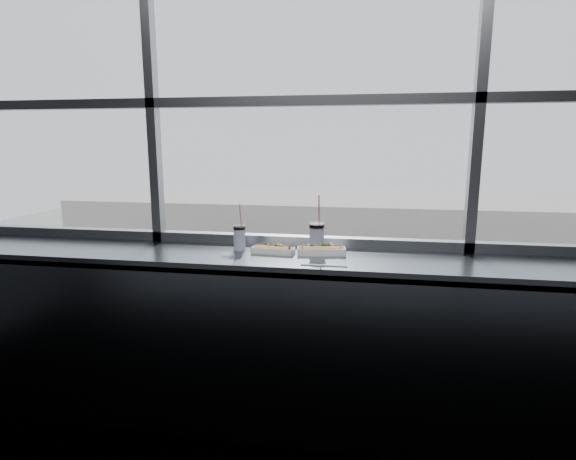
% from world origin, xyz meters
% --- Properties ---
extents(wall_back_lower, '(6.00, 0.00, 6.00)m').
position_xyz_m(wall_back_lower, '(0.00, 1.50, 0.55)').
color(wall_back_lower, black).
rests_on(wall_back_lower, ground).
extents(window_glass, '(6.00, 0.00, 6.00)m').
position_xyz_m(window_glass, '(0.00, 1.52, 2.30)').
color(window_glass, silver).
rests_on(window_glass, ground).
extents(window_mullions, '(6.00, 0.08, 2.40)m').
position_xyz_m(window_mullions, '(0.00, 1.50, 2.30)').
color(window_mullions, gray).
rests_on(window_mullions, ground).
extents(counter, '(6.00, 0.55, 0.06)m').
position_xyz_m(counter, '(0.00, 1.23, 1.07)').
color(counter, slate).
rests_on(counter, ground).
extents(counter_fascia, '(6.00, 0.04, 1.04)m').
position_xyz_m(counter_fascia, '(0.00, 0.97, 0.55)').
color(counter_fascia, slate).
rests_on(counter_fascia, ground).
extents(hotdog_tray_left, '(0.26, 0.10, 0.06)m').
position_xyz_m(hotdog_tray_left, '(-0.16, 1.25, 1.13)').
color(hotdog_tray_left, white).
rests_on(hotdog_tray_left, counter).
extents(hotdog_tray_right, '(0.29, 0.13, 0.07)m').
position_xyz_m(hotdog_tray_right, '(0.13, 1.27, 1.13)').
color(hotdog_tray_right, white).
rests_on(hotdog_tray_right, counter).
extents(soda_cup_left, '(0.08, 0.08, 0.29)m').
position_xyz_m(soda_cup_left, '(-0.38, 1.31, 1.18)').
color(soda_cup_left, white).
rests_on(soda_cup_left, counter).
extents(soda_cup_right, '(0.10, 0.10, 0.36)m').
position_xyz_m(soda_cup_right, '(0.10, 1.29, 1.20)').
color(soda_cup_right, white).
rests_on(soda_cup_right, counter).
extents(loose_straw, '(0.25, 0.01, 0.01)m').
position_xyz_m(loose_straw, '(0.17, 1.02, 1.10)').
color(loose_straw, white).
rests_on(loose_straw, counter).
extents(wrapper, '(0.09, 0.07, 0.02)m').
position_xyz_m(wrapper, '(-0.41, 1.15, 1.11)').
color(wrapper, silver).
rests_on(wrapper, counter).
extents(plaza_ground, '(120.00, 120.00, 0.00)m').
position_xyz_m(plaza_ground, '(0.00, 45.00, -11.00)').
color(plaza_ground, gray).
rests_on(plaza_ground, ground).
extents(street_asphalt, '(80.00, 10.00, 0.06)m').
position_xyz_m(street_asphalt, '(0.00, 21.50, -10.97)').
color(street_asphalt, black).
rests_on(street_asphalt, plaza_ground).
extents(far_sidewalk, '(80.00, 6.00, 0.04)m').
position_xyz_m(far_sidewalk, '(0.00, 29.50, -10.98)').
color(far_sidewalk, gray).
rests_on(far_sidewalk, plaza_ground).
extents(far_building, '(50.00, 14.00, 8.00)m').
position_xyz_m(far_building, '(0.00, 39.50, -7.00)').
color(far_building, '#B3A99F').
rests_on(far_building, plaza_ground).
extents(car_far_a, '(2.65, 5.94, 1.95)m').
position_xyz_m(car_far_a, '(-11.21, 25.50, -9.96)').
color(car_far_a, black).
rests_on(car_far_a, street_asphalt).
extents(car_far_c, '(3.36, 6.79, 2.18)m').
position_xyz_m(car_far_c, '(11.31, 25.50, -9.85)').
color(car_far_c, '#F5FFCD').
rests_on(car_far_c, street_asphalt).
extents(car_near_d, '(2.69, 5.86, 1.91)m').
position_xyz_m(car_near_d, '(8.48, 17.50, -9.98)').
color(car_near_d, silver).
rests_on(car_near_d, street_asphalt).
extents(car_near_c, '(3.69, 7.04, 2.24)m').
position_xyz_m(car_near_c, '(0.59, 17.50, -9.82)').
color(car_near_c, maroon).
rests_on(car_near_c, street_asphalt).
extents(car_near_b, '(3.25, 6.21, 1.98)m').
position_xyz_m(car_near_b, '(-7.71, 17.50, -9.95)').
color(car_near_b, black).
rests_on(car_near_b, street_asphalt).
extents(car_near_a, '(2.78, 6.49, 2.15)m').
position_xyz_m(car_near_a, '(-15.18, 17.50, -9.87)').
color(car_near_a, '#9EA5B3').
rests_on(car_near_a, street_asphalt).
extents(car_far_b, '(3.52, 6.72, 2.14)m').
position_xyz_m(car_far_b, '(2.17, 25.50, -9.87)').
color(car_far_b, maroon).
rests_on(car_far_b, street_asphalt).
extents(pedestrian_c, '(0.70, 0.94, 2.11)m').
position_xyz_m(pedestrian_c, '(4.01, 28.91, -9.90)').
color(pedestrian_c, '#66605B').
rests_on(pedestrian_c, far_sidewalk).
extents(pedestrian_d, '(0.76, 1.01, 2.28)m').
position_xyz_m(pedestrian_d, '(9.21, 30.04, -9.82)').
color(pedestrian_d, '#66605B').
rests_on(pedestrian_d, far_sidewalk).
extents(pedestrian_a, '(0.73, 0.98, 2.20)m').
position_xyz_m(pedestrian_a, '(-6.43, 29.70, -9.86)').
color(pedestrian_a, '#66605B').
rests_on(pedestrian_a, far_sidewalk).
extents(pedestrian_b, '(0.84, 0.63, 1.89)m').
position_xyz_m(pedestrian_b, '(-1.80, 29.92, -10.02)').
color(pedestrian_b, '#66605B').
rests_on(pedestrian_b, far_sidewalk).
extents(tree_left, '(3.66, 3.66, 5.73)m').
position_xyz_m(tree_left, '(-9.70, 29.50, -7.12)').
color(tree_left, '#47382B').
rests_on(tree_left, far_sidewalk).
extents(tree_center, '(3.27, 3.27, 5.12)m').
position_xyz_m(tree_center, '(0.23, 29.50, -7.53)').
color(tree_center, '#47382B').
rests_on(tree_center, far_sidewalk).
extents(tree_right, '(3.30, 3.30, 5.15)m').
position_xyz_m(tree_right, '(12.37, 29.50, -7.51)').
color(tree_right, '#47382B').
rests_on(tree_right, far_sidewalk).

